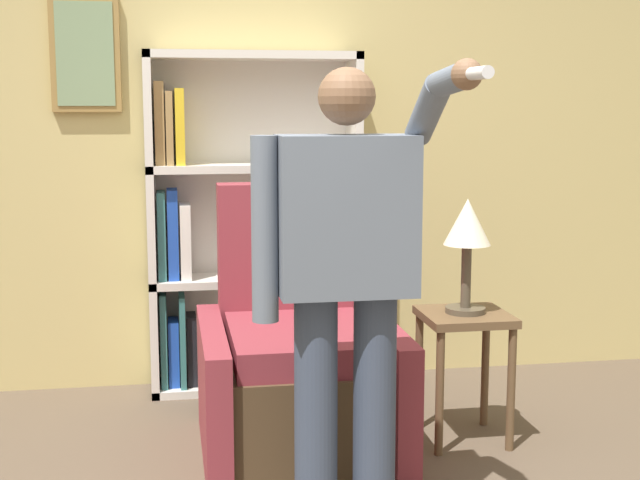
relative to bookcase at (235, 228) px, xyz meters
The scene contains 6 objects.
wall_back 0.58m from the bookcase, 63.72° to the left, with size 8.00×0.11×2.80m.
bookcase is the anchor object (origin of this frame).
armchair 1.04m from the bookcase, 77.79° to the right, with size 0.83×0.93×1.13m.
person_standing 1.68m from the bookcase, 81.37° to the right, with size 0.61×0.78×1.61m.
side_table 1.37m from the bookcase, 44.46° to the right, with size 0.37×0.37×0.58m.
table_lamp 1.31m from the bookcase, 44.46° to the right, with size 0.20×0.20×0.50m.
Camera 1 is at (-0.42, -2.69, 1.48)m, focal length 50.00 mm.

